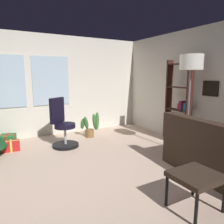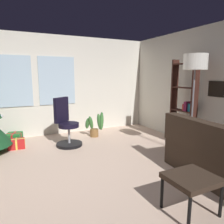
# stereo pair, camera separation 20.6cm
# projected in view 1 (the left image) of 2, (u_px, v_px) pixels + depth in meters

# --- Properties ---
(ground_plane) EXTENTS (5.26, 5.72, 0.10)m
(ground_plane) POSITION_uv_depth(u_px,v_px,m) (96.00, 186.00, 3.05)
(ground_plane) COLOR beige
(wall_back_with_windows) EXTENTS (5.26, 0.12, 2.52)m
(wall_back_with_windows) POSITION_uv_depth(u_px,v_px,m) (45.00, 86.00, 5.30)
(wall_back_with_windows) COLOR silver
(wall_back_with_windows) RESTS_ON ground_plane
(wall_right_with_frames) EXTENTS (0.12, 5.72, 2.52)m
(wall_right_with_frames) POSITION_uv_depth(u_px,v_px,m) (220.00, 89.00, 4.13)
(wall_right_with_frames) COLOR silver
(wall_right_with_frames) RESTS_ON ground_plane
(footstool) EXTENTS (0.53, 0.48, 0.44)m
(footstool) POSITION_uv_depth(u_px,v_px,m) (196.00, 178.00, 2.40)
(footstool) COLOR #31241B
(footstool) RESTS_ON ground_plane
(gift_box_red) EXTENTS (0.34, 0.22, 0.21)m
(gift_box_red) POSITION_uv_depth(u_px,v_px,m) (11.00, 146.00, 4.33)
(gift_box_red) COLOR red
(gift_box_red) RESTS_ON ground_plane
(gift_box_green) EXTENTS (0.40, 0.43, 0.21)m
(gift_box_green) POSITION_uv_depth(u_px,v_px,m) (8.00, 139.00, 4.78)
(gift_box_green) COLOR #1E722D
(gift_box_green) RESTS_ON ground_plane
(office_chair) EXTENTS (0.58, 0.58, 1.05)m
(office_chair) POSITION_uv_depth(u_px,v_px,m) (63.00, 128.00, 4.56)
(office_chair) COLOR black
(office_chair) RESTS_ON ground_plane
(bookshelf) EXTENTS (0.18, 0.64, 1.87)m
(bookshelf) POSITION_uv_depth(u_px,v_px,m) (179.00, 108.00, 4.74)
(bookshelf) COLOR #371B15
(bookshelf) RESTS_ON ground_plane
(floor_lamp) EXTENTS (0.42, 0.42, 1.90)m
(floor_lamp) POSITION_uv_depth(u_px,v_px,m) (191.00, 68.00, 3.93)
(floor_lamp) COLOR slate
(floor_lamp) RESTS_ON ground_plane
(potted_plant) EXTENTS (0.47, 0.43, 0.64)m
(potted_plant) POSITION_uv_depth(u_px,v_px,m) (91.00, 126.00, 5.27)
(potted_plant) COLOR brown
(potted_plant) RESTS_ON ground_plane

